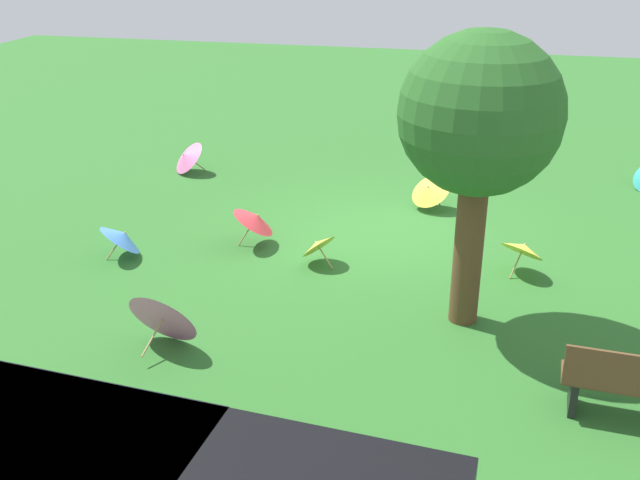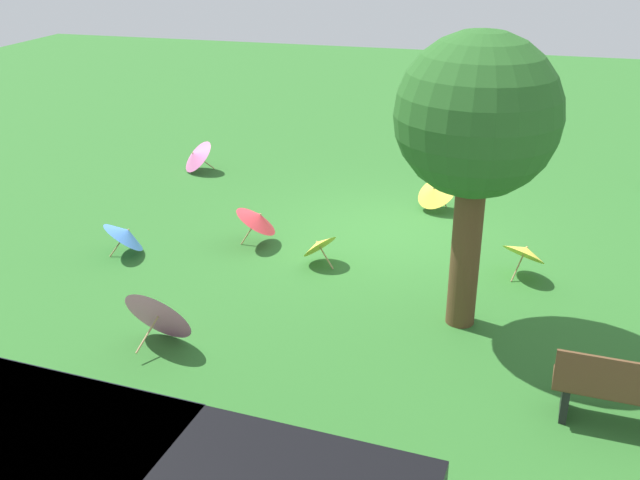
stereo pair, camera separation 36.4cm
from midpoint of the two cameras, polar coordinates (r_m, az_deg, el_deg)
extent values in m
plane|color=#2D6B28|center=(12.91, 6.17, 0.47)|extent=(40.00, 40.00, 0.00)
cylinder|color=black|center=(7.61, -20.68, -15.91)|extent=(0.77, 0.27, 0.76)
cube|color=brown|center=(8.68, 24.10, -10.64)|extent=(1.62, 0.55, 0.05)
cube|color=brown|center=(8.40, 24.43, -10.10)|extent=(1.60, 0.21, 0.45)
cube|color=black|center=(8.74, 19.63, -11.38)|extent=(0.11, 0.41, 0.45)
cylinder|color=brown|center=(9.80, 12.30, -0.49)|extent=(0.39, 0.39, 2.25)
sphere|color=#286023|center=(9.25, 13.23, 9.41)|extent=(2.05, 2.05, 2.05)
cylinder|color=tan|center=(12.34, -14.67, -0.53)|extent=(0.22, 0.17, 0.31)
cone|color=#4C8CE5|center=(12.27, -14.00, 0.47)|extent=(0.98, 0.99, 0.58)
sphere|color=tan|center=(12.25, -13.80, 0.76)|extent=(0.06, 0.06, 0.05)
cylinder|color=tan|center=(11.58, 15.92, -2.11)|extent=(0.17, 0.23, 0.38)
cone|color=yellow|center=(11.61, 16.48, -0.83)|extent=(0.91, 0.90, 0.47)
sphere|color=tan|center=(11.61, 16.61, -0.55)|extent=(0.06, 0.06, 0.05)
cylinder|color=tan|center=(14.11, 10.15, 3.09)|extent=(0.21, 0.26, 0.37)
cone|color=yellow|center=(13.91, 9.68, 3.82)|extent=(1.03, 1.01, 0.60)
sphere|color=tan|center=(13.86, 9.57, 3.99)|extent=(0.06, 0.06, 0.05)
cylinder|color=tan|center=(9.46, -12.17, -7.20)|extent=(0.11, 0.49, 0.29)
cone|color=pink|center=(9.59, -11.16, -5.48)|extent=(1.03, 0.74, 0.90)
sphere|color=tan|center=(9.62, -10.94, -5.11)|extent=(0.04, 0.05, 0.05)
cylinder|color=tan|center=(16.29, -8.17, 5.94)|extent=(0.28, 0.26, 0.34)
cone|color=pink|center=(16.16, -8.99, 6.53)|extent=(1.02, 1.03, 0.69)
sphere|color=tan|center=(16.13, -9.20, 6.68)|extent=(0.06, 0.06, 0.05)
cylinder|color=tan|center=(11.56, 1.40, -1.40)|extent=(0.28, 0.16, 0.31)
cone|color=yellow|center=(11.59, 0.77, -0.35)|extent=(0.70, 0.75, 0.47)
sphere|color=tan|center=(11.60, 0.66, -0.16)|extent=(0.06, 0.06, 0.05)
cylinder|color=tan|center=(12.37, -4.73, 0.54)|extent=(0.28, 0.10, 0.42)
cone|color=#D8383F|center=(12.25, -3.97, 1.71)|extent=(0.89, 0.91, 0.53)
sphere|color=tan|center=(12.23, -3.78, 1.99)|extent=(0.06, 0.05, 0.05)
camera|label=1|loc=(0.18, -89.06, 0.41)|focal=41.28mm
camera|label=2|loc=(0.18, 90.94, -0.41)|focal=41.28mm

